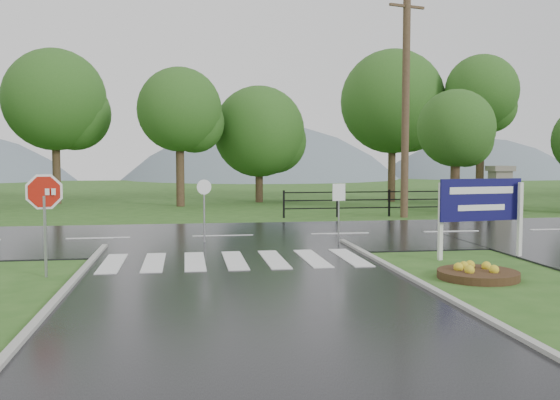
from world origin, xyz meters
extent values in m
plane|color=#2C571D|center=(0.00, 0.00, 0.00)|extent=(120.00, 120.00, 0.00)
cube|color=black|center=(0.00, 10.00, 0.00)|extent=(90.00, 8.00, 0.04)
cube|color=silver|center=(-3.00, 5.00, 0.06)|extent=(0.50, 2.80, 0.02)
cube|color=silver|center=(-2.00, 5.00, 0.06)|extent=(0.50, 2.80, 0.02)
cube|color=silver|center=(-1.00, 5.00, 0.06)|extent=(0.50, 2.80, 0.02)
cube|color=silver|center=(0.00, 5.00, 0.06)|extent=(0.50, 2.80, 0.02)
cube|color=silver|center=(1.00, 5.00, 0.06)|extent=(0.50, 2.80, 0.02)
cube|color=silver|center=(2.00, 5.00, 0.06)|extent=(0.50, 2.80, 0.02)
cube|color=silver|center=(3.00, 5.00, 0.06)|extent=(0.50, 2.80, 0.02)
cube|color=gray|center=(13.00, 16.00, 1.00)|extent=(0.80, 0.80, 2.00)
cube|color=#6B6659|center=(13.00, 16.00, 2.12)|extent=(1.00, 1.00, 0.24)
cube|color=black|center=(7.75, 16.00, 0.40)|extent=(9.50, 0.05, 0.05)
cube|color=black|center=(7.75, 16.00, 0.75)|extent=(9.50, 0.05, 0.05)
cube|color=black|center=(7.75, 16.00, 1.10)|extent=(9.50, 0.05, 0.05)
cube|color=black|center=(3.00, 16.00, 0.60)|extent=(0.08, 0.08, 1.20)
cube|color=black|center=(12.50, 16.00, 0.60)|extent=(0.08, 0.08, 1.20)
sphere|color=slate|center=(8.00, 65.00, -17.28)|extent=(48.00, 48.00, 48.00)
sphere|color=slate|center=(36.00, 65.00, -12.96)|extent=(36.00, 36.00, 36.00)
cube|color=#939399|center=(-4.29, 3.73, 0.90)|extent=(0.05, 0.05, 1.81)
cylinder|color=white|center=(-4.29, 3.74, 1.90)|extent=(1.04, 0.33, 1.09)
cylinder|color=#AA170B|center=(-4.29, 3.73, 1.90)|extent=(0.91, 0.30, 0.95)
cube|color=silver|center=(5.29, 4.59, 1.00)|extent=(0.11, 0.11, 2.00)
cube|color=silver|center=(7.48, 4.59, 1.00)|extent=(0.11, 0.11, 2.00)
cube|color=#0D0B48|center=(6.39, 4.59, 1.55)|extent=(2.38, 0.41, 1.10)
cube|color=white|center=(6.39, 4.56, 1.80)|extent=(1.88, 0.28, 0.18)
cube|color=white|center=(6.39, 4.56, 1.35)|extent=(1.39, 0.21, 0.15)
cylinder|color=#332111|center=(5.11, 2.12, 0.09)|extent=(1.76, 1.76, 0.18)
cube|color=#939399|center=(3.29, 7.39, 0.88)|extent=(0.04, 0.04, 1.75)
cube|color=white|center=(3.29, 7.37, 1.62)|extent=(0.41, 0.11, 0.51)
cylinder|color=#939399|center=(-0.65, 8.52, 0.92)|extent=(0.06, 0.06, 1.83)
cylinder|color=white|center=(-0.65, 8.50, 1.74)|extent=(0.44, 0.15, 0.46)
cylinder|color=#473523|center=(8.27, 15.50, 4.93)|extent=(0.33, 0.33, 9.86)
cube|color=brown|center=(8.27, 15.50, 9.09)|extent=(1.72, 0.57, 0.11)
cylinder|color=#3D2B1C|center=(11.50, 17.50, 1.67)|extent=(0.45, 0.45, 3.34)
sphere|color=#235018|center=(11.50, 17.50, 4.01)|extent=(3.67, 3.67, 3.67)
camera|label=1|loc=(-1.21, -10.57, 2.69)|focal=40.00mm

